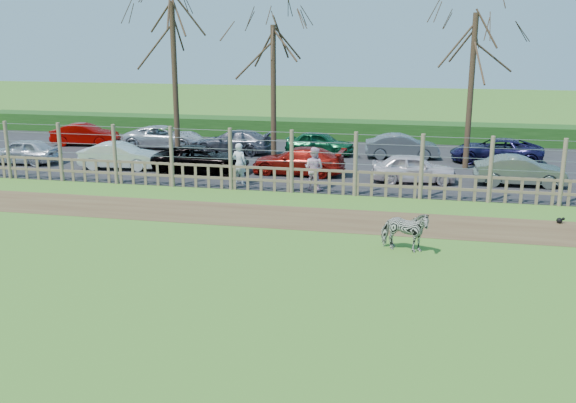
% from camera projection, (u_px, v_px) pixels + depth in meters
% --- Properties ---
extents(ground, '(120.00, 120.00, 0.00)m').
position_uv_depth(ground, '(235.00, 260.00, 17.88)').
color(ground, '#6F9D43').
rests_on(ground, ground).
extents(dirt_strip, '(34.00, 2.80, 0.01)m').
position_uv_depth(dirt_strip, '(272.00, 216.00, 22.14)').
color(dirt_strip, brown).
rests_on(dirt_strip, ground).
extents(asphalt, '(44.00, 13.00, 0.04)m').
position_uv_depth(asphalt, '(318.00, 161.00, 31.60)').
color(asphalt, '#232326').
rests_on(asphalt, ground).
extents(hedge, '(46.00, 2.00, 1.10)m').
position_uv_depth(hedge, '(337.00, 130.00, 38.09)').
color(hedge, '#1E4716').
rests_on(hedge, ground).
extents(fence, '(30.16, 0.16, 2.50)m').
position_uv_depth(fence, '(292.00, 173.00, 25.24)').
color(fence, brown).
rests_on(fence, ground).
extents(tree_left, '(4.80, 4.80, 7.88)m').
position_uv_depth(tree_left, '(173.00, 45.00, 29.56)').
color(tree_left, '#3D2B1E').
rests_on(tree_left, ground).
extents(tree_mid, '(4.80, 4.80, 6.83)m').
position_uv_depth(tree_mid, '(273.00, 61.00, 29.81)').
color(tree_mid, '#3D2B1E').
rests_on(tree_mid, ground).
extents(tree_right, '(4.80, 4.80, 7.35)m').
position_uv_depth(tree_right, '(473.00, 54.00, 28.41)').
color(tree_right, '#3D2B1E').
rests_on(tree_right, ground).
extents(zebra, '(1.57, 0.97, 1.23)m').
position_uv_depth(zebra, '(404.00, 231.00, 18.45)').
color(zebra, gray).
rests_on(zebra, ground).
extents(visitor_a, '(0.71, 0.55, 1.72)m').
position_uv_depth(visitor_a, '(239.00, 164.00, 26.49)').
color(visitor_a, silver).
rests_on(visitor_a, asphalt).
extents(visitor_b, '(1.01, 0.89, 1.72)m').
position_uv_depth(visitor_b, '(314.00, 168.00, 25.55)').
color(visitor_b, silver).
rests_on(visitor_b, asphalt).
extents(crow, '(0.27, 0.20, 0.22)m').
position_uv_depth(crow, '(560.00, 220.00, 21.28)').
color(crow, black).
rests_on(crow, ground).
extents(car_0, '(3.61, 1.65, 1.20)m').
position_uv_depth(car_0, '(22.00, 151.00, 30.71)').
color(car_0, '#AEB1BC').
rests_on(car_0, asphalt).
extents(car_1, '(3.74, 1.60, 1.20)m').
position_uv_depth(car_1, '(120.00, 156.00, 29.58)').
color(car_1, silver).
rests_on(car_1, asphalt).
extents(car_2, '(4.51, 2.46, 1.20)m').
position_uv_depth(car_2, '(201.00, 159.00, 28.76)').
color(car_2, black).
rests_on(car_2, asphalt).
extents(car_3, '(4.22, 1.92, 1.20)m').
position_uv_depth(car_3, '(298.00, 161.00, 28.41)').
color(car_3, maroon).
rests_on(car_3, asphalt).
extents(car_4, '(3.64, 1.75, 1.20)m').
position_uv_depth(car_4, '(414.00, 168.00, 26.89)').
color(car_4, silver).
rests_on(car_4, asphalt).
extents(car_5, '(3.68, 1.39, 1.20)m').
position_uv_depth(car_5, '(520.00, 171.00, 26.36)').
color(car_5, '#5E685C').
rests_on(car_5, asphalt).
extents(car_7, '(3.77, 1.71, 1.20)m').
position_uv_depth(car_7, '(85.00, 135.00, 35.76)').
color(car_7, '#930502').
rests_on(car_7, asphalt).
extents(car_8, '(4.49, 2.40, 1.20)m').
position_uv_depth(car_8, '(165.00, 137.00, 34.97)').
color(car_8, '#B7B7BE').
rests_on(car_8, asphalt).
extents(car_9, '(4.24, 1.96, 1.20)m').
position_uv_depth(car_9, '(233.00, 142.00, 33.43)').
color(car_9, '#545461').
rests_on(car_9, asphalt).
extents(car_10, '(3.63, 1.72, 1.20)m').
position_uv_depth(car_10, '(320.00, 143.00, 33.00)').
color(car_10, '#0F532D').
rests_on(car_10, asphalt).
extents(car_11, '(3.77, 1.69, 1.20)m').
position_uv_depth(car_11, '(402.00, 146.00, 32.03)').
color(car_11, '#53595E').
rests_on(car_11, asphalt).
extents(car_12, '(4.48, 2.37, 1.20)m').
position_uv_depth(car_12, '(496.00, 151.00, 30.85)').
color(car_12, '#18153E').
rests_on(car_12, asphalt).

